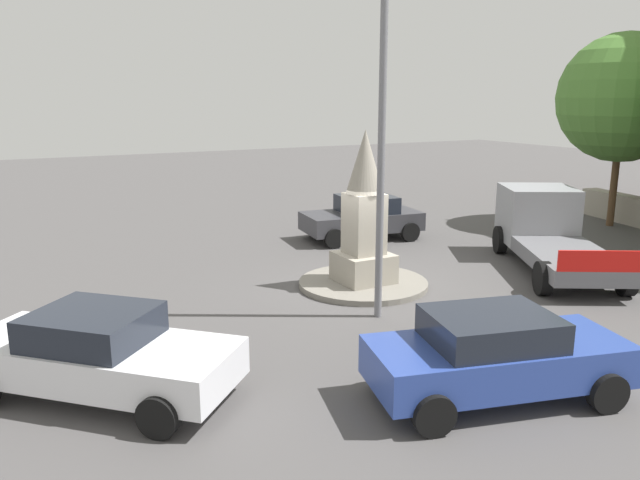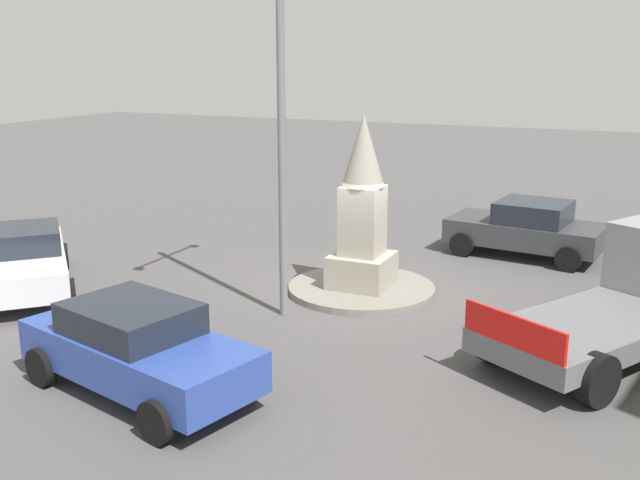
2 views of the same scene
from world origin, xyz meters
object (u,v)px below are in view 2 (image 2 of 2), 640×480
(streetlamp, at_px, (281,64))
(car_dark_grey_far_side, at_px, (527,228))
(monument, at_px, (363,211))
(car_white_approaching, at_px, (23,259))
(car_blue_near_island, at_px, (137,347))

(streetlamp, bearing_deg, car_dark_grey_far_side, -29.33)
(monument, height_order, car_white_approaching, monument)
(streetlamp, relative_size, car_white_approaching, 1.92)
(car_dark_grey_far_side, height_order, car_blue_near_island, car_dark_grey_far_side)
(monument, xyz_separation_m, car_dark_grey_far_side, (4.63, -2.85, -1.09))
(car_dark_grey_far_side, xyz_separation_m, car_white_approaching, (-7.69, 9.79, -0.02))
(car_dark_grey_far_side, relative_size, car_blue_near_island, 0.94)
(monument, relative_size, car_blue_near_island, 0.87)
(car_blue_near_island, bearing_deg, monument, -12.53)
(monument, distance_m, car_white_approaching, 7.66)
(streetlamp, xyz_separation_m, car_dark_grey_far_side, (6.69, -3.76, -4.26))
(car_dark_grey_far_side, bearing_deg, streetlamp, 150.67)
(monument, height_order, streetlamp, streetlamp)
(monument, bearing_deg, car_dark_grey_far_side, -31.66)
(streetlamp, bearing_deg, monument, -23.68)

